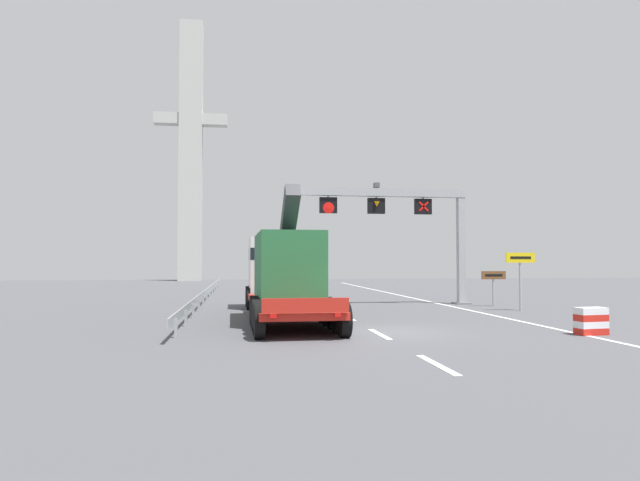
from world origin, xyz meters
The scene contains 10 objects.
ground centered at (0.00, 0.00, 0.00)m, with size 112.00×112.00×0.00m, color #4C4C51.
lane_markings centered at (-0.41, 13.23, 0.01)m, with size 0.20×41.06×0.01m.
edge_line_right centered at (6.20, 12.00, 0.01)m, with size 0.20×63.00×0.01m, color silver.
overhead_lane_gantry centered at (3.93, 11.63, 5.22)m, with size 10.57×0.90×6.83m.
heavy_haul_truck_red centered at (-3.20, 6.26, 1.99)m, with size 3.22×14.10×5.30m.
exit_sign_yellow centered at (8.61, 7.05, 2.15)m, with size 1.50×0.15×2.85m.
tourist_info_sign_brown centered at (8.49, 9.75, 1.43)m, with size 1.37×0.15×1.90m.
crash_barrier_striped centered at (6.50, -1.59, 0.45)m, with size 1.05×0.61×0.90m.
guardrail_left centered at (-7.07, 16.84, 0.56)m, with size 0.13×37.67×0.76m.
bridge_pylon_distant centered at (-11.37, 51.95, 16.67)m, with size 9.00×2.00×32.56m.
Camera 1 is at (-4.96, -18.60, 2.43)m, focal length 31.17 mm.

